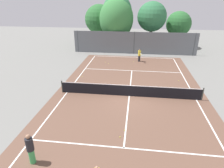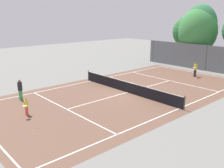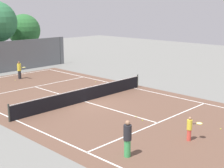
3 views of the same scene
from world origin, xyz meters
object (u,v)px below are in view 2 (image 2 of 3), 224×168
object	(u,v)px
tennis_ball_0	(149,92)
tennis_ball_1	(198,95)
tennis_ball_7	(188,76)
tennis_ball_2	(37,128)
tennis_ball_6	(84,104)
player_2	(20,89)
tennis_ball_5	(75,105)
tennis_ball_8	(159,71)
player_0	(195,69)
player_1	(26,106)
tennis_ball_4	(160,73)
tennis_ball_3	(119,76)

from	to	relation	value
tennis_ball_0	tennis_ball_1	size ratio (longest dim) A/B	1.00
tennis_ball_0	tennis_ball_7	distance (m)	8.40
tennis_ball_2	tennis_ball_6	bearing A→B (deg)	109.57
player_2	tennis_ball_5	world-z (taller)	player_2
tennis_ball_0	tennis_ball_6	distance (m)	6.50
tennis_ball_5	tennis_ball_7	bearing A→B (deg)	88.47
tennis_ball_6	tennis_ball_7	size ratio (longest dim) A/B	1.00
tennis_ball_6	tennis_ball_8	bearing A→B (deg)	103.87
tennis_ball_0	tennis_ball_6	world-z (taller)	same
player_0	player_2	world-z (taller)	player_2
player_1	tennis_ball_4	size ratio (longest dim) A/B	19.12
tennis_ball_5	tennis_ball_6	bearing A→B (deg)	71.51
tennis_ball_0	tennis_ball_4	xyz separation A→B (m)	(-4.34, 7.09, 0.00)
player_1	tennis_ball_2	bearing A→B (deg)	-9.92
tennis_ball_8	tennis_ball_3	bearing A→B (deg)	-107.28
player_0	tennis_ball_3	distance (m)	8.70
tennis_ball_3	tennis_ball_8	world-z (taller)	same
tennis_ball_3	tennis_ball_8	xyz separation A→B (m)	(1.65, 5.30, 0.00)
tennis_ball_0	tennis_ball_7	xyz separation A→B (m)	(-1.19, 8.32, 0.00)
player_0	player_2	bearing A→B (deg)	-106.30
player_0	tennis_ball_4	distance (m)	4.20
tennis_ball_2	player_2	bearing A→B (deg)	166.28
player_0	tennis_ball_5	size ratio (longest dim) A/B	25.00
tennis_ball_8	tennis_ball_0	bearing A→B (deg)	-57.71
player_2	tennis_ball_1	world-z (taller)	player_2
tennis_ball_0	tennis_ball_2	size ratio (longest dim) A/B	1.00
tennis_ball_2	tennis_ball_7	bearing A→B (deg)	94.41
tennis_ball_4	player_1	bearing A→B (deg)	-83.30
player_0	tennis_ball_6	size ratio (longest dim) A/B	25.00
tennis_ball_4	tennis_ball_5	world-z (taller)	same
tennis_ball_0	tennis_ball_1	distance (m)	4.21
tennis_ball_5	tennis_ball_8	xyz separation A→B (m)	(-3.22, 14.69, 0.00)
tennis_ball_0	tennis_ball_6	xyz separation A→B (m)	(-1.37, -6.35, 0.00)
tennis_ball_6	player_0	bearing A→B (deg)	86.70
tennis_ball_3	tennis_ball_6	bearing A→B (deg)	-59.59
tennis_ball_1	tennis_ball_2	distance (m)	13.83
tennis_ball_1	tennis_ball_2	size ratio (longest dim) A/B	1.00
tennis_ball_3	tennis_ball_6	xyz separation A→B (m)	(5.10, -8.69, 0.00)
player_1	tennis_ball_0	xyz separation A→B (m)	(2.26, 10.60, -0.62)
player_2	tennis_ball_2	distance (m)	6.36
player_0	tennis_ball_4	world-z (taller)	player_0
tennis_ball_8	tennis_ball_6	bearing A→B (deg)	-76.13
player_2	tennis_ball_8	world-z (taller)	player_2
tennis_ball_7	tennis_ball_8	size ratio (longest dim) A/B	1.00
player_1	tennis_ball_3	world-z (taller)	player_1
player_0	tennis_ball_2	xyz separation A→B (m)	(0.81, -19.67, -0.82)
tennis_ball_3	tennis_ball_5	size ratio (longest dim) A/B	1.00
player_2	tennis_ball_5	distance (m)	4.98
player_0	tennis_ball_1	xyz separation A→B (m)	(3.96, -6.21, -0.82)
tennis_ball_2	player_0	bearing A→B (deg)	92.35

